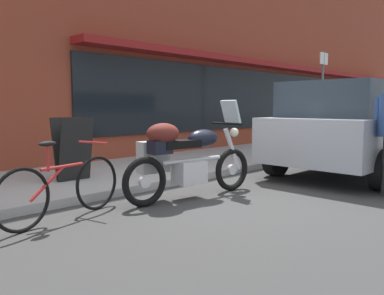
# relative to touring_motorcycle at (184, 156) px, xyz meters

# --- Properties ---
(ground_plane) EXTENTS (80.00, 80.00, 0.00)m
(ground_plane) POSITION_rel_touring_motorcycle_xyz_m (0.59, -0.47, -0.61)
(ground_plane) COLOR #363636
(storefront_building) EXTENTS (24.22, 0.90, 7.25)m
(storefront_building) POSITION_rel_touring_motorcycle_xyz_m (8.70, 3.71, 2.93)
(storefront_building) COLOR brown
(storefront_building) RESTS_ON ground_plane
(sidewalk_curb) EXTENTS (30.00, 2.80, 0.12)m
(sidewalk_curb) POSITION_rel_touring_motorcycle_xyz_m (9.59, 2.15, -0.55)
(sidewalk_curb) COLOR #A3A3A3
(sidewalk_curb) RESTS_ON ground_plane
(touring_motorcycle) EXTENTS (2.24, 0.83, 1.41)m
(touring_motorcycle) POSITION_rel_touring_motorcycle_xyz_m (0.00, 0.00, 0.00)
(touring_motorcycle) COLOR black
(touring_motorcycle) RESTS_ON ground_plane
(parked_bicycle) EXTENTS (1.72, 0.56, 0.93)m
(parked_bicycle) POSITION_rel_touring_motorcycle_xyz_m (-1.71, 0.24, -0.23)
(parked_bicycle) COLOR black
(parked_bicycle) RESTS_ON ground_plane
(parked_minivan) EXTENTS (4.67, 2.15, 1.74)m
(parked_minivan) POSITION_rel_touring_motorcycle_xyz_m (4.00, -0.87, 0.32)
(parked_minivan) COLOR #9EA3AD
(parked_minivan) RESTS_ON ground_plane
(sandwich_board_sign) EXTENTS (0.55, 0.43, 1.01)m
(sandwich_board_sign) POSITION_rel_touring_motorcycle_xyz_m (-0.70, 1.85, 0.02)
(sandwich_board_sign) COLOR black
(sandwich_board_sign) RESTS_ON sidewalk_curb
(parking_sign_pole) EXTENTS (0.44, 0.07, 2.72)m
(parking_sign_pole) POSITION_rel_touring_motorcycle_xyz_m (6.60, 1.21, 1.10)
(parking_sign_pole) COLOR #59595B
(parking_sign_pole) RESTS_ON sidewalk_curb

